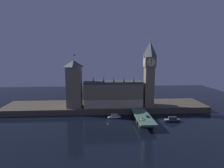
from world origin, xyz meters
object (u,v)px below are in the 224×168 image
(clock_tower, at_px, (149,72))
(victoria_tower, at_px, (74,84))
(pedestrian_mid_walk, at_px, (150,115))
(pedestrian_near_rail, at_px, (139,120))
(car_northbound_trail, at_px, (142,119))
(boat_upstream, at_px, (114,117))
(boat_downstream, at_px, (172,120))
(street_lamp_near, at_px, (139,117))
(car_southbound_lead, at_px, (147,116))

(clock_tower, height_order, victoria_tower, clock_tower)
(pedestrian_mid_walk, bearing_deg, pedestrian_near_rail, -135.69)
(clock_tower, xyz_separation_m, car_northbound_trail, (-16.21, -41.65, -36.21))
(boat_upstream, bearing_deg, boat_downstream, -13.87)
(pedestrian_near_rail, bearing_deg, victoria_tower, 141.19)
(pedestrian_mid_walk, xyz_separation_m, boat_upstream, (-30.99, 14.40, -5.63))
(pedestrian_near_rail, distance_m, pedestrian_mid_walk, 16.81)
(car_northbound_trail, relative_size, pedestrian_near_rail, 2.18)
(car_northbound_trail, distance_m, pedestrian_near_rail, 4.31)
(pedestrian_mid_walk, relative_size, street_lamp_near, 0.27)
(victoria_tower, height_order, car_southbound_lead, victoria_tower)
(street_lamp_near, bearing_deg, pedestrian_mid_walk, 46.22)
(pedestrian_mid_walk, relative_size, boat_downstream, 0.10)
(pedestrian_near_rail, bearing_deg, car_northbound_trail, 45.62)
(victoria_tower, distance_m, car_northbound_trail, 80.10)
(street_lamp_near, bearing_deg, pedestrian_near_rail, 71.91)
(clock_tower, xyz_separation_m, car_southbound_lead, (-10.19, -35.39, -36.20))
(car_northbound_trail, distance_m, car_southbound_lead, 8.68)
(victoria_tower, distance_m, street_lamp_near, 79.11)
(car_northbound_trail, bearing_deg, boat_upstream, 133.59)
(car_southbound_lead, xyz_separation_m, pedestrian_near_rail, (-9.02, -9.33, 0.26))
(victoria_tower, bearing_deg, boat_upstream, -28.06)
(clock_tower, bearing_deg, pedestrian_mid_walk, -102.29)
(victoria_tower, bearing_deg, boat_downstream, -20.36)
(victoria_tower, relative_size, boat_upstream, 4.08)
(boat_downstream, bearing_deg, clock_tower, 114.39)
(clock_tower, relative_size, victoria_tower, 1.27)
(boat_downstream, bearing_deg, car_northbound_trail, -161.65)
(victoria_tower, distance_m, car_southbound_lead, 81.74)
(car_northbound_trail, xyz_separation_m, street_lamp_near, (-3.41, -4.30, 3.29))
(clock_tower, bearing_deg, boat_upstream, -154.05)
(victoria_tower, height_order, boat_upstream, victoria_tower)
(clock_tower, height_order, boat_downstream, clock_tower)
(street_lamp_near, height_order, boat_downstream, street_lamp_near)
(victoria_tower, xyz_separation_m, pedestrian_near_rail, (59.15, -47.58, -23.63))
(pedestrian_mid_walk, bearing_deg, clock_tower, 77.71)
(street_lamp_near, xyz_separation_m, boat_downstream, (33.91, 14.42, -8.56))
(pedestrian_mid_walk, xyz_separation_m, boat_downstream, (21.48, 1.45, -5.51))
(pedestrian_near_rail, xyz_separation_m, street_lamp_near, (-0.40, -1.22, 3.01))
(victoria_tower, xyz_separation_m, pedestrian_mid_walk, (71.18, -35.83, -23.67))
(car_southbound_lead, height_order, pedestrian_near_rail, pedestrian_near_rail)
(boat_downstream, bearing_deg, pedestrian_mid_walk, -176.15)
(victoria_tower, relative_size, car_northbound_trail, 14.32)
(pedestrian_near_rail, bearing_deg, street_lamp_near, -108.09)
(boat_upstream, bearing_deg, car_southbound_lead, -31.00)
(car_northbound_trail, bearing_deg, victoria_tower, 144.40)
(car_southbound_lead, distance_m, pedestrian_near_rail, 12.98)
(clock_tower, bearing_deg, pedestrian_near_rail, -113.25)
(car_southbound_lead, relative_size, pedestrian_mid_walk, 2.67)
(pedestrian_mid_walk, height_order, boat_upstream, pedestrian_mid_walk)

